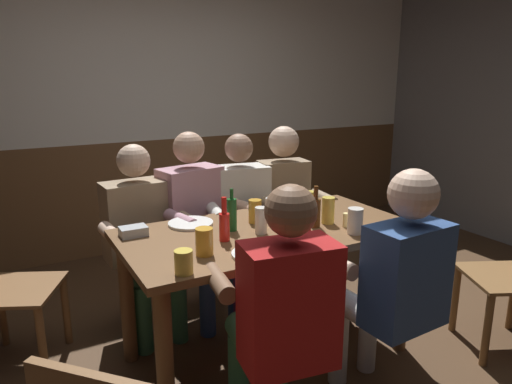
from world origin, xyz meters
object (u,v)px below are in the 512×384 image
Objects in this scene: condiment_caddy at (133,231)px; pint_glass_1 at (255,211)px; dining_table at (268,249)px; pint_glass_2 at (184,262)px; plate_0 at (191,223)px; pint_glass_6 at (261,220)px; person_4 at (281,309)px; pint_glass_7 at (328,210)px; bottle_3 at (224,224)px; bottle_0 at (315,211)px; pint_glass_4 at (204,242)px; pint_glass_5 at (355,221)px; person_5 at (395,277)px; bottle_1 at (305,221)px; table_candle at (346,220)px; person_0 at (142,231)px; pint_glass_3 at (271,209)px; person_1 at (197,218)px; bottle_2 at (232,214)px; plate_1 at (258,254)px; chair_empty_near_left at (0,286)px; person_3 at (288,205)px; pint_glass_0 at (310,201)px; person_2 at (242,214)px.

pint_glass_1 is at bearing -9.18° from condiment_caddy.
dining_table is 15.24× the size of pint_glass_2.
pint_glass_6 reaches higher than plate_0.
person_4 reaches higher than pint_glass_7.
bottle_3 reaches higher than plate_0.
bottle_3 is at bearing -169.12° from dining_table.
pint_glass_7 is at bearing 10.14° from bottle_0.
pint_glass_5 is (0.83, -0.10, 0.00)m from pint_glass_4.
person_5 is at bearing -82.55° from bottle_0.
pint_glass_5 is (0.68, 0.35, 0.18)m from person_4.
person_4 reaches higher than bottle_1.
table_candle is 0.88m from plate_0.
pint_glass_2 is at bearing -170.91° from table_candle.
pint_glass_6 is (-0.06, -0.18, 0.00)m from pint_glass_1.
bottle_0 is at bearing -21.56° from dining_table.
plate_0 is at bearing 113.01° from person_0.
condiment_caddy is 1.04× the size of pint_glass_1.
pint_glass_3 is at bearing 70.98° from person_4.
person_1 is 8.94× the size of condiment_caddy.
plate_0 is at bearing 52.83° from person_1.
pint_glass_6 is (0.10, -0.69, 0.16)m from person_1.
bottle_1 is at bearing -42.80° from bottle_2.
person_4 reaches higher than plate_1.
bottle_0 is 0.23m from pint_glass_5.
table_candle is 0.59× the size of pint_glass_1.
pint_glass_4 is (-0.78, 0.46, 0.17)m from person_5.
person_4 is (0.23, -1.28, 0.01)m from person_0.
table_candle is 0.63× the size of pint_glass_3.
plate_1 is (-0.56, 0.33, 0.11)m from person_5.
plate_1 is 2.38× the size of pint_glass_2.
person_1 is at bearing 38.16° from condiment_caddy.
bottle_0 is at bearing 90.60° from chair_empty_near_left.
person_4 is 5.58× the size of bottle_1.
pint_glass_0 is (-0.11, -0.44, 0.15)m from person_3.
person_4 is 0.89m from pint_glass_7.
table_candle is 0.70m from bottle_3.
bottle_3 is at bearing 105.19° from person_0.
pint_glass_2 is at bearing 61.97° from person_2.
plate_1 is 1.86× the size of pint_glass_1.
table_candle is at bearing 90.18° from chair_empty_near_left.
pint_glass_2 is at bearing 47.61° from person_3.
pint_glass_4 is (-0.57, 0.01, -0.02)m from bottle_1.
person_1 is 0.87m from bottle_0.
chair_empty_near_left is at bearing 154.66° from table_candle.
bottle_0 is (0.93, -0.34, 0.06)m from condiment_caddy.
person_2 is 0.97× the size of person_3.
bottle_2 reaches higher than pint_glass_5.
bottle_0 is 1.63× the size of pint_glass_6.
pint_glass_3 is at bearing 120.89° from pint_glass_5.
bottle_3 reaches higher than pint_glass_7.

